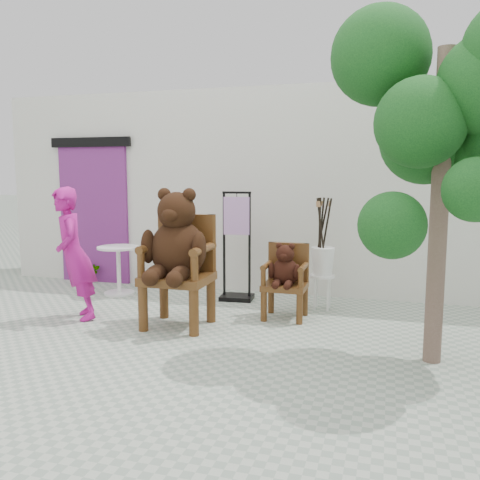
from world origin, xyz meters
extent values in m
plane|color=#9FA695|center=(0.00, 0.00, 0.00)|extent=(60.00, 60.00, 0.00)
cube|color=silver|center=(0.00, 3.10, 1.50)|extent=(9.00, 1.00, 3.00)
cube|color=#712570|center=(-3.00, 2.58, 1.10)|extent=(1.20, 0.08, 2.20)
cube|color=black|center=(-3.00, 2.54, 2.25)|extent=(1.40, 0.06, 0.15)
cylinder|color=#44260E|center=(-1.03, 0.40, 0.26)|extent=(0.11, 0.11, 0.51)
cylinder|color=#44260E|center=(-1.03, 0.95, 0.26)|extent=(0.11, 0.11, 0.51)
cylinder|color=#44260E|center=(-0.42, 0.40, 0.26)|extent=(0.11, 0.11, 0.51)
cylinder|color=#44260E|center=(-0.42, 0.95, 0.26)|extent=(0.11, 0.11, 0.51)
cube|color=#44260E|center=(-0.72, 0.67, 0.56)|extent=(0.73, 0.67, 0.10)
cube|color=#44260E|center=(-0.72, 0.96, 0.95)|extent=(0.70, 0.10, 0.67)
cylinder|color=#44260E|center=(-1.04, 0.96, 0.95)|extent=(0.10, 0.10, 0.67)
cylinder|color=#44260E|center=(-1.04, 0.40, 0.76)|extent=(0.09, 0.09, 0.31)
cylinder|color=#44260E|center=(-1.04, 0.67, 0.92)|extent=(0.10, 0.64, 0.10)
cylinder|color=#44260E|center=(-0.41, 0.96, 0.95)|extent=(0.10, 0.10, 0.67)
cylinder|color=#44260E|center=(-0.41, 0.40, 0.76)|extent=(0.09, 0.09, 0.31)
cylinder|color=#44260E|center=(-0.41, 0.67, 0.92)|extent=(0.10, 0.64, 0.10)
ellipsoid|color=black|center=(-0.72, 0.71, 0.89)|extent=(0.65, 0.55, 0.68)
sphere|color=black|center=(-0.72, 0.68, 1.34)|extent=(0.43, 0.43, 0.43)
ellipsoid|color=black|center=(-0.72, 0.50, 1.31)|extent=(0.20, 0.16, 0.16)
sphere|color=black|center=(-0.88, 0.69, 1.52)|extent=(0.15, 0.15, 0.15)
sphere|color=black|center=(-0.57, 0.69, 1.52)|extent=(0.15, 0.15, 0.15)
ellipsoid|color=black|center=(-1.03, 0.57, 0.94)|extent=(0.15, 0.22, 0.39)
ellipsoid|color=black|center=(-0.86, 0.42, 0.67)|extent=(0.19, 0.38, 0.19)
sphere|color=black|center=(-0.86, 0.26, 0.64)|extent=(0.18, 0.18, 0.18)
ellipsoid|color=black|center=(-0.41, 0.57, 0.94)|extent=(0.15, 0.22, 0.39)
ellipsoid|color=black|center=(-0.58, 0.42, 0.67)|extent=(0.19, 0.38, 0.19)
sphere|color=black|center=(-0.58, 0.26, 0.64)|extent=(0.18, 0.18, 0.18)
cylinder|color=#44260E|center=(0.18, 1.15, 0.18)|extent=(0.08, 0.08, 0.36)
cylinder|color=#44260E|center=(0.18, 1.54, 0.18)|extent=(0.08, 0.08, 0.36)
cylinder|color=#44260E|center=(0.61, 1.15, 0.18)|extent=(0.08, 0.08, 0.36)
cylinder|color=#44260E|center=(0.61, 1.54, 0.18)|extent=(0.08, 0.08, 0.36)
cube|color=#44260E|center=(0.40, 1.35, 0.40)|extent=(0.52, 0.48, 0.07)
cube|color=#44260E|center=(0.40, 1.55, 0.67)|extent=(0.49, 0.07, 0.48)
cylinder|color=#44260E|center=(0.17, 1.55, 0.67)|extent=(0.07, 0.07, 0.48)
cylinder|color=#44260E|center=(0.17, 1.15, 0.54)|extent=(0.06, 0.06, 0.22)
cylinder|color=#44260E|center=(0.17, 1.35, 0.65)|extent=(0.07, 0.45, 0.07)
cylinder|color=#44260E|center=(0.62, 1.55, 0.67)|extent=(0.07, 0.07, 0.48)
cylinder|color=#44260E|center=(0.62, 1.15, 0.54)|extent=(0.06, 0.06, 0.22)
cylinder|color=#44260E|center=(0.62, 1.35, 0.65)|extent=(0.07, 0.45, 0.07)
ellipsoid|color=black|center=(0.40, 1.35, 0.57)|extent=(0.33, 0.28, 0.34)
sphere|color=black|center=(0.40, 1.34, 0.80)|extent=(0.22, 0.22, 0.22)
ellipsoid|color=black|center=(0.40, 1.25, 0.78)|extent=(0.10, 0.08, 0.08)
sphere|color=black|center=(0.32, 1.34, 0.89)|extent=(0.08, 0.08, 0.08)
sphere|color=black|center=(0.47, 1.34, 0.89)|extent=(0.08, 0.08, 0.08)
ellipsoid|color=black|center=(0.24, 1.28, 0.60)|extent=(0.08, 0.11, 0.20)
ellipsoid|color=black|center=(0.32, 1.21, 0.46)|extent=(0.10, 0.19, 0.10)
sphere|color=black|center=(0.32, 1.13, 0.45)|extent=(0.09, 0.09, 0.09)
ellipsoid|color=black|center=(0.55, 1.28, 0.60)|extent=(0.08, 0.11, 0.20)
ellipsoid|color=black|center=(0.47, 1.21, 0.46)|extent=(0.10, 0.19, 0.10)
sphere|color=black|center=(0.47, 1.13, 0.45)|extent=(0.09, 0.09, 0.09)
imported|color=#B21581|center=(-2.02, 0.59, 0.80)|extent=(0.66, 0.69, 1.60)
cylinder|color=white|center=(-2.19, 1.90, 0.69)|extent=(0.60, 0.60, 0.03)
cylinder|color=white|center=(-2.19, 1.90, 0.35)|extent=(0.06, 0.06, 0.68)
cylinder|color=white|center=(-2.19, 1.90, 0.01)|extent=(0.44, 0.44, 0.03)
cube|color=black|center=(-0.61, 2.05, 0.75)|extent=(0.03, 0.03, 1.50)
cube|color=black|center=(-0.26, 2.09, 0.75)|extent=(0.03, 0.03, 1.50)
cube|color=black|center=(-0.44, 2.07, 1.50)|extent=(0.40, 0.07, 0.03)
cube|color=black|center=(-0.44, 2.07, 0.03)|extent=(0.48, 0.39, 0.06)
cube|color=#C894D8|center=(-0.43, 2.06, 1.18)|extent=(0.36, 0.07, 0.52)
cylinder|color=black|center=(-0.44, 2.07, 1.47)|extent=(0.01, 0.01, 0.08)
cylinder|color=white|center=(0.78, 1.90, 0.44)|extent=(0.32, 0.32, 0.03)
cylinder|color=white|center=(0.86, 1.98, 0.22)|extent=(0.03, 0.03, 0.44)
cylinder|color=white|center=(0.69, 1.98, 0.22)|extent=(0.03, 0.03, 0.44)
cylinder|color=white|center=(0.69, 1.81, 0.22)|extent=(0.03, 0.03, 0.44)
cylinder|color=white|center=(0.86, 1.81, 0.22)|extent=(0.03, 0.03, 0.44)
cylinder|color=black|center=(0.74, 1.93, 1.05)|extent=(0.08, 0.09, 0.80)
cylinder|color=#A17449|center=(0.72, 1.95, 1.38)|extent=(0.04, 0.04, 0.08)
cylinder|color=black|center=(0.81, 1.94, 1.05)|extent=(0.15, 0.12, 0.79)
cylinder|color=#A17449|center=(0.84, 1.98, 1.38)|extent=(0.05, 0.04, 0.08)
cylinder|color=black|center=(0.75, 1.85, 1.05)|extent=(0.14, 0.09, 0.79)
cylinder|color=#A17449|center=(0.73, 1.81, 1.38)|extent=(0.05, 0.04, 0.08)
cylinder|color=black|center=(0.76, 1.94, 1.05)|extent=(0.16, 0.09, 0.79)
cylinder|color=#A17449|center=(0.73, 1.99, 1.38)|extent=(0.05, 0.04, 0.08)
cylinder|color=black|center=(0.74, 1.87, 1.05)|extent=(0.08, 0.11, 0.80)
cylinder|color=#A17449|center=(0.70, 1.85, 1.38)|extent=(0.04, 0.04, 0.08)
cylinder|color=black|center=(0.73, 1.89, 1.05)|extent=(0.03, 0.09, 0.80)
cylinder|color=#A17449|center=(0.70, 1.89, 1.38)|extent=(0.04, 0.04, 0.07)
cylinder|color=brown|center=(2.02, 0.33, 1.43)|extent=(0.16, 0.16, 2.86)
sphere|color=#0E3614|center=(1.44, 0.62, 2.88)|extent=(0.95, 0.95, 0.95)
sphere|color=#0E3614|center=(1.89, 0.63, 2.09)|extent=(0.88, 0.88, 0.88)
sphere|color=#0E3614|center=(1.81, 0.15, 2.20)|extent=(0.79, 0.79, 0.79)
sphere|color=#0E3614|center=(1.61, -0.18, 1.33)|extent=(0.57, 0.57, 0.57)
sphere|color=#0E3614|center=(2.22, -0.28, 1.64)|extent=(0.51, 0.51, 0.51)
imported|color=#0E3614|center=(-3.06, 2.35, 0.19)|extent=(0.42, 0.39, 0.38)
camera|label=1|loc=(1.59, -4.60, 1.76)|focal=38.00mm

